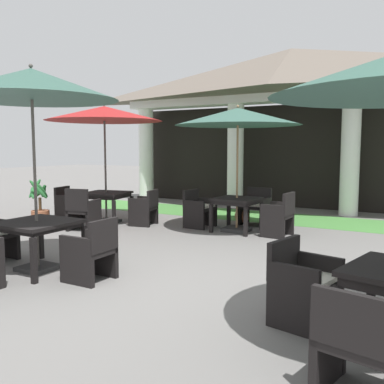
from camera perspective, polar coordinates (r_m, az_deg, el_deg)
ground_plane at (r=6.07m, az=-9.01°, el=-11.51°), size 60.00×60.00×0.00m
background_pavilion at (r=12.72m, az=13.09°, el=13.35°), size 11.13×2.71×4.54m
lawn_strip at (r=11.37m, az=10.59°, el=-3.33°), size 12.93×1.84×0.01m
patio_chair_near_foreground_south at (r=3.45m, az=21.95°, el=-18.46°), size 0.72×0.67×0.85m
patio_chair_near_foreground_west at (r=4.65m, az=14.48°, el=-11.73°), size 0.68×0.72×0.86m
patio_table_mid_left at (r=6.75m, az=-19.92°, el=-4.41°), size 1.04×1.04×0.73m
patio_umbrella_mid_left at (r=6.70m, az=-20.55°, el=13.15°), size 2.46×2.46×3.00m
patio_chair_mid_left_east at (r=6.05m, az=-13.22°, el=-7.75°), size 0.57×0.55×0.86m
patio_table_mid_right at (r=10.54m, az=-11.35°, el=-0.55°), size 1.16×1.16×0.74m
patio_umbrella_mid_right at (r=10.50m, az=-11.57°, el=10.05°), size 2.75×2.75×2.85m
patio_chair_mid_right_south at (r=9.70m, az=-14.32°, el=-2.49°), size 0.67×0.67×0.94m
patio_chair_mid_right_east at (r=10.11m, az=-6.30°, el=-2.16°), size 0.63×0.65×0.83m
patio_chair_mid_right_west at (r=11.10m, az=-15.91°, el=-1.60°), size 0.66×0.70×0.84m
patio_table_far_back at (r=9.31m, az=5.98°, el=-1.41°), size 0.92×0.92×0.73m
patio_umbrella_far_back at (r=9.26m, az=6.10°, el=9.79°), size 2.68×2.68×2.71m
patio_chair_far_back_west at (r=9.80m, az=0.92°, el=-2.30°), size 0.58×0.65×0.85m
patio_chair_far_back_north at (r=10.21m, az=8.38°, el=-2.00°), size 0.66×0.61×0.86m
patio_chair_far_back_east at (r=8.96m, az=11.51°, el=-3.11°), size 0.55×0.63×0.91m
potted_palm_left_edge at (r=11.07m, az=-19.56°, el=-1.96°), size 0.60×0.58×1.07m
terracotta_urn at (r=10.35m, az=6.66°, el=-3.14°), size 0.35×0.35×0.45m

